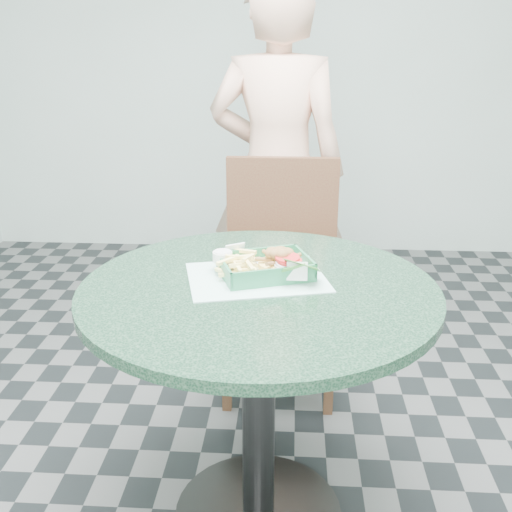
# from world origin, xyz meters

# --- Properties ---
(wall_back) EXTENTS (4.00, 0.04, 2.80)m
(wall_back) POSITION_xyz_m (0.00, 2.50, 1.40)
(wall_back) COLOR silver
(wall_back) RESTS_ON ground
(cafe_table) EXTENTS (0.96, 0.96, 0.75)m
(cafe_table) POSITION_xyz_m (0.00, 0.00, 0.58)
(cafe_table) COLOR black
(cafe_table) RESTS_ON floor
(dining_chair) EXTENTS (0.46, 0.46, 0.93)m
(dining_chair) POSITION_xyz_m (0.04, 0.84, 0.53)
(dining_chair) COLOR brown
(dining_chair) RESTS_ON floor
(diner_person) EXTENTS (0.72, 0.52, 1.83)m
(diner_person) POSITION_xyz_m (0.01, 1.14, 0.91)
(diner_person) COLOR #E2AD91
(diner_person) RESTS_ON floor
(placemat) EXTENTS (0.42, 0.36, 0.00)m
(placemat) POSITION_xyz_m (-0.01, 0.05, 0.75)
(placemat) COLOR #9ECCC3
(placemat) RESTS_ON cafe_table
(food_basket) EXTENTS (0.24, 0.17, 0.05)m
(food_basket) POSITION_xyz_m (0.01, 0.07, 0.77)
(food_basket) COLOR #237147
(food_basket) RESTS_ON placemat
(crab_sandwich) EXTENTS (0.12, 0.12, 0.07)m
(crab_sandwich) POSITION_xyz_m (0.05, 0.07, 0.80)
(crab_sandwich) COLOR #E2BE58
(crab_sandwich) RESTS_ON food_basket
(fries_pile) EXTENTS (0.15, 0.16, 0.05)m
(fries_pile) POSITION_xyz_m (-0.06, 0.10, 0.79)
(fries_pile) COLOR #FFE37D
(fries_pile) RESTS_ON food_basket
(sauce_ramekin) EXTENTS (0.06, 0.06, 0.03)m
(sauce_ramekin) POSITION_xyz_m (-0.09, 0.13, 0.80)
(sauce_ramekin) COLOR white
(sauce_ramekin) RESTS_ON food_basket
(garnish_cup) EXTENTS (0.12, 0.12, 0.05)m
(garnish_cup) POSITION_xyz_m (0.08, 0.03, 0.79)
(garnish_cup) COLOR silver
(garnish_cup) RESTS_ON food_basket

